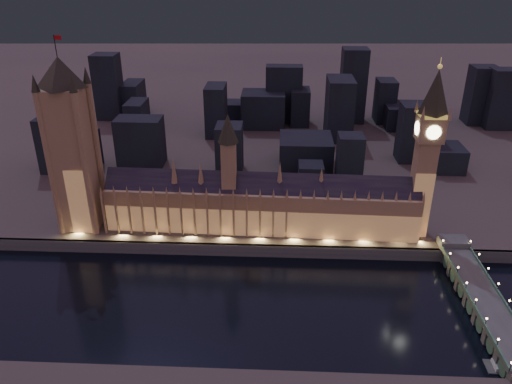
{
  "coord_description": "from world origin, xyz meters",
  "views": [
    {
      "loc": [
        18.01,
        -224.6,
        172.64
      ],
      "look_at": [
        5.0,
        55.0,
        38.0
      ],
      "focal_mm": 35.0,
      "sensor_mm": 36.0,
      "label": 1
    }
  ],
  "objects_px": {
    "palace_of_westminster": "(259,204)",
    "elizabeth_tower": "(428,142)",
    "westminster_bridge": "(480,298)",
    "victoria_tower": "(71,138)"
  },
  "relations": [
    {
      "from": "elizabeth_tower",
      "to": "victoria_tower",
      "type": "bearing_deg",
      "value": -180.0
    },
    {
      "from": "elizabeth_tower",
      "to": "westminster_bridge",
      "type": "relative_size",
      "value": 0.99
    },
    {
      "from": "victoria_tower",
      "to": "westminster_bridge",
      "type": "xyz_separation_m",
      "value": [
        237.75,
        -65.38,
        -62.95
      ]
    },
    {
      "from": "victoria_tower",
      "to": "elizabeth_tower",
      "type": "distance_m",
      "value": 218.01
    },
    {
      "from": "palace_of_westminster",
      "to": "victoria_tower",
      "type": "relative_size",
      "value": 1.65
    },
    {
      "from": "palace_of_westminster",
      "to": "elizabeth_tower",
      "type": "bearing_deg",
      "value": 0.1
    },
    {
      "from": "westminster_bridge",
      "to": "elizabeth_tower",
      "type": "bearing_deg",
      "value": 106.81
    },
    {
      "from": "victoria_tower",
      "to": "westminster_bridge",
      "type": "height_order",
      "value": "victoria_tower"
    },
    {
      "from": "palace_of_westminster",
      "to": "elizabeth_tower",
      "type": "relative_size",
      "value": 1.8
    },
    {
      "from": "palace_of_westminster",
      "to": "elizabeth_tower",
      "type": "distance_m",
      "value": 110.48
    }
  ]
}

